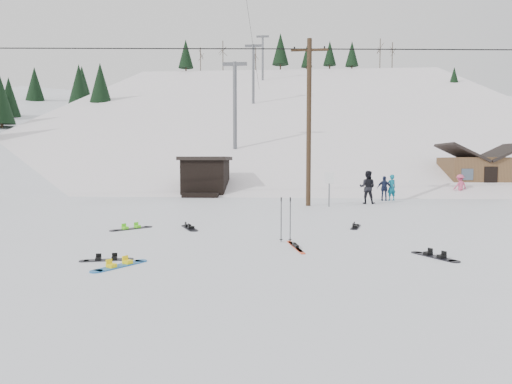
# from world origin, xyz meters

# --- Properties ---
(ground) EXTENTS (200.00, 200.00, 0.00)m
(ground) POSITION_xyz_m (0.00, 0.00, 0.00)
(ground) COLOR white
(ground) RESTS_ON ground
(ski_slope) EXTENTS (60.00, 85.24, 65.97)m
(ski_slope) POSITION_xyz_m (0.00, 55.00, -12.00)
(ski_slope) COLOR white
(ski_slope) RESTS_ON ground
(ridge_left) EXTENTS (47.54, 95.03, 58.38)m
(ridge_left) POSITION_xyz_m (-36.00, 48.00, -11.00)
(ridge_left) COLOR white
(ridge_left) RESTS_ON ground
(treeline_crest) EXTENTS (50.00, 6.00, 10.00)m
(treeline_crest) POSITION_xyz_m (0.00, 86.00, 0.00)
(treeline_crest) COLOR black
(treeline_crest) RESTS_ON ski_slope
(utility_pole) EXTENTS (2.00, 0.26, 9.00)m
(utility_pole) POSITION_xyz_m (2.00, 14.00, 4.68)
(utility_pole) COLOR #3A2819
(utility_pole) RESTS_ON ground
(trail_sign) EXTENTS (0.50, 0.09, 1.85)m
(trail_sign) POSITION_xyz_m (3.10, 13.58, 1.27)
(trail_sign) COLOR #595B60
(trail_sign) RESTS_ON ground
(lift_hut) EXTENTS (3.40, 4.10, 2.75)m
(lift_hut) POSITION_xyz_m (-5.00, 20.94, 1.36)
(lift_hut) COLOR black
(lift_hut) RESTS_ON ground
(lift_tower_near) EXTENTS (2.20, 0.36, 8.00)m
(lift_tower_near) POSITION_xyz_m (-4.00, 30.00, 7.86)
(lift_tower_near) COLOR #595B60
(lift_tower_near) RESTS_ON ski_slope
(lift_tower_mid) EXTENTS (2.20, 0.36, 8.00)m
(lift_tower_mid) POSITION_xyz_m (-4.00, 50.00, 14.36)
(lift_tower_mid) COLOR #595B60
(lift_tower_mid) RESTS_ON ski_slope
(lift_tower_far) EXTENTS (2.20, 0.36, 8.00)m
(lift_tower_far) POSITION_xyz_m (-4.00, 70.00, 20.86)
(lift_tower_far) COLOR #595B60
(lift_tower_far) RESTS_ON ski_slope
(cabin) EXTENTS (5.39, 4.40, 3.77)m
(cabin) POSITION_xyz_m (15.00, 24.00, 1.48)
(cabin) COLOR brown
(cabin) RESTS_ON ground
(hero_snowboard) EXTENTS (0.95, 1.41, 0.11)m
(hero_snowboard) POSITION_xyz_m (-2.96, -0.75, 0.03)
(hero_snowboard) COLOR #1C69B7
(hero_snowboard) RESTS_ON ground
(hero_skis) EXTENTS (0.52, 1.93, 0.10)m
(hero_skis) POSITION_xyz_m (1.19, 1.92, 0.03)
(hero_skis) COLOR red
(hero_skis) RESTS_ON ground
(ski_poles) EXTENTS (0.38, 0.10, 1.37)m
(ski_poles) POSITION_xyz_m (0.89, 2.84, 0.70)
(ski_poles) COLOR black
(ski_poles) RESTS_ON ground
(board_scatter_a) EXTENTS (1.26, 0.55, 0.09)m
(board_scatter_a) POSITION_xyz_m (-3.53, -0.14, 0.02)
(board_scatter_a) COLOR black
(board_scatter_a) RESTS_ON ground
(board_scatter_b) EXTENTS (0.89, 1.52, 0.12)m
(board_scatter_b) POSITION_xyz_m (-2.65, 5.27, 0.03)
(board_scatter_b) COLOR black
(board_scatter_b) RESTS_ON ground
(board_scatter_c) EXTENTS (1.23, 1.33, 0.12)m
(board_scatter_c) POSITION_xyz_m (-4.73, 4.97, 0.03)
(board_scatter_c) COLOR black
(board_scatter_c) RESTS_ON ground
(board_scatter_d) EXTENTS (0.91, 1.33, 0.11)m
(board_scatter_d) POSITION_xyz_m (4.75, 0.86, 0.03)
(board_scatter_d) COLOR black
(board_scatter_d) RESTS_ON ground
(board_scatter_f) EXTENTS (0.54, 1.35, 0.10)m
(board_scatter_f) POSITION_xyz_m (3.46, 6.00, 0.03)
(board_scatter_f) COLOR black
(board_scatter_f) RESTS_ON ground
(skier_teal) EXTENTS (0.69, 0.58, 1.61)m
(skier_teal) POSITION_xyz_m (7.26, 17.70, 0.80)
(skier_teal) COLOR #0D6A84
(skier_teal) RESTS_ON ground
(skier_dark) EXTENTS (1.10, 0.97, 1.90)m
(skier_dark) POSITION_xyz_m (5.42, 15.38, 0.95)
(skier_dark) COLOR black
(skier_dark) RESTS_ON ground
(skier_pink) EXTENTS (1.14, 0.91, 1.54)m
(skier_pink) POSITION_xyz_m (12.44, 20.61, 0.77)
(skier_pink) COLOR #D14971
(skier_pink) RESTS_ON ground
(skier_navy) EXTENTS (0.95, 0.55, 1.52)m
(skier_navy) POSITION_xyz_m (6.80, 17.46, 0.76)
(skier_navy) COLOR #18203C
(skier_navy) RESTS_ON ground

